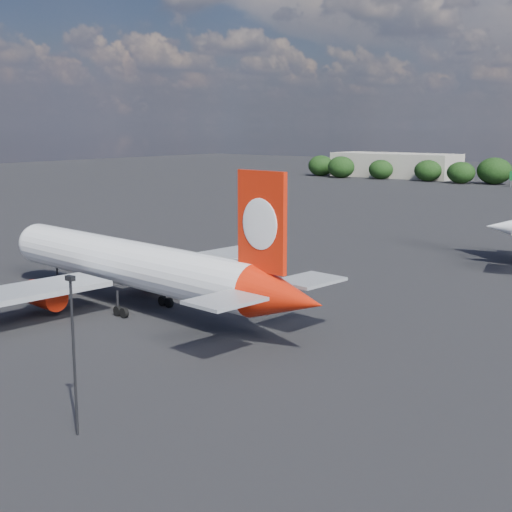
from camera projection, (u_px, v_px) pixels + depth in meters
The scene contains 4 objects.
ground at pixel (377, 251), 99.55m from camera, with size 500.00×500.00×0.00m, color black.
qantas_airliner at pixel (138, 267), 66.71m from camera, with size 42.56×40.52×13.88m.
apron_lamp_post at pixel (73, 346), 39.38m from camera, with size 0.55×0.30×9.22m.
terminal_building at pixel (395, 165), 240.47m from camera, with size 42.00×16.00×8.00m.
Camera 1 is at (47.04, -27.68, 17.26)m, focal length 50.00 mm.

